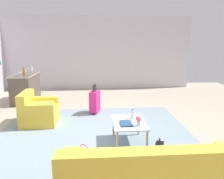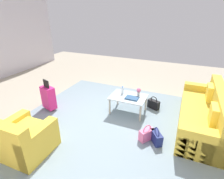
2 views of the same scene
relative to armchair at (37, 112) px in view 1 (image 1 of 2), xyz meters
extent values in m
plane|color=#A89E89|center=(-0.90, -1.66, -0.29)|extent=(12.00, 12.00, 0.00)
cube|color=silver|center=(4.16, -1.66, 1.26)|extent=(0.12, 8.00, 3.10)
cube|color=gray|center=(-1.50, -1.46, -0.29)|extent=(5.20, 4.40, 0.01)
cube|color=yellow|center=(-3.15, -1.72, 0.34)|extent=(0.13, 0.40, 0.40)
cube|color=yellow|center=(-3.15, -2.81, 0.34)|extent=(0.14, 0.40, 0.40)
cube|color=gold|center=(0.00, -0.06, -0.07)|extent=(0.91, 0.86, 0.44)
cube|color=gold|center=(-0.01, 0.26, 0.12)|extent=(0.90, 0.22, 0.82)
cube|color=gold|center=(0.35, -0.06, 0.01)|extent=(0.22, 0.85, 0.60)
cube|color=gold|center=(-0.35, -0.07, 0.01)|extent=(0.22, 0.85, 0.60)
cube|color=yellow|center=(0.00, -0.11, 0.19)|extent=(0.67, 0.60, 0.08)
cube|color=silver|center=(-1.30, -2.16, 0.16)|extent=(0.91, 0.66, 0.02)
cylinder|color=#ADA899|center=(-1.70, -1.88, -0.07)|extent=(0.05, 0.05, 0.44)
cylinder|color=#ADA899|center=(-0.89, -1.88, -0.07)|extent=(0.05, 0.05, 0.44)
cylinder|color=#ADA899|center=(-1.70, -2.45, -0.07)|extent=(0.05, 0.05, 0.44)
cylinder|color=#ADA899|center=(-0.89, -2.45, -0.07)|extent=(0.05, 0.05, 0.44)
cylinder|color=silver|center=(-1.10, -2.26, 0.26)|extent=(0.06, 0.06, 0.18)
cylinder|color=#2D6BBC|center=(-1.10, -2.26, 0.36)|extent=(0.04, 0.04, 0.02)
cube|color=navy|center=(-1.42, -2.08, 0.19)|extent=(0.32, 0.22, 0.03)
cylinder|color=#B2B7BC|center=(-1.52, -2.31, 0.22)|extent=(0.07, 0.07, 0.10)
sphere|color=#DB6693|center=(-1.52, -2.31, 0.32)|extent=(0.11, 0.11, 0.11)
cube|color=brown|center=(2.20, 0.94, 0.18)|extent=(1.42, 0.64, 0.95)
cube|color=#ADA899|center=(2.20, 0.94, 0.64)|extent=(1.46, 0.68, 0.03)
cylinder|color=silver|center=(1.70, 0.90, 0.66)|extent=(0.07, 0.07, 0.01)
cylinder|color=silver|center=(1.70, 0.90, 0.70)|extent=(0.01, 0.01, 0.08)
sphere|color=silver|center=(1.70, 0.90, 0.77)|extent=(0.08, 0.08, 0.08)
cylinder|color=silver|center=(2.20, 0.91, 0.66)|extent=(0.07, 0.07, 0.01)
cylinder|color=silver|center=(2.20, 0.91, 0.70)|extent=(0.01, 0.01, 0.08)
sphere|color=silver|center=(2.20, 0.91, 0.77)|extent=(0.08, 0.08, 0.08)
cylinder|color=silver|center=(2.70, 0.98, 0.66)|extent=(0.07, 0.07, 0.01)
cylinder|color=silver|center=(2.70, 0.98, 0.70)|extent=(0.01, 0.01, 0.08)
sphere|color=silver|center=(2.70, 0.98, 0.77)|extent=(0.08, 0.08, 0.08)
cylinder|color=brown|center=(1.76, 0.81, 0.77)|extent=(0.07, 0.07, 0.22)
cylinder|color=brown|center=(1.76, 0.81, 0.92)|extent=(0.03, 0.03, 0.08)
cylinder|color=silver|center=(2.62, 0.81, 0.77)|extent=(0.07, 0.07, 0.22)
cylinder|color=silver|center=(2.62, 0.81, 0.92)|extent=(0.03, 0.03, 0.08)
cube|color=#D12375|center=(0.70, -1.46, 0.06)|extent=(0.45, 0.33, 0.60)
cube|color=black|center=(0.70, -1.46, 0.46)|extent=(0.24, 0.10, 0.20)
cylinder|color=black|center=(0.57, -1.42, -0.27)|extent=(0.03, 0.05, 0.05)
cylinder|color=black|center=(0.83, -1.51, -0.27)|extent=(0.03, 0.05, 0.05)
cube|color=pink|center=(-2.00, -1.29, -0.17)|extent=(0.30, 0.34, 0.24)
torus|color=pink|center=(-2.00, -1.29, -0.03)|extent=(0.13, 0.17, 0.20)
cube|color=black|center=(-1.88, -2.63, -0.17)|extent=(0.35, 0.26, 0.24)
torus|color=black|center=(-1.88, -2.63, -0.03)|extent=(0.19, 0.10, 0.20)
cube|color=navy|center=(-2.20, -1.27, -0.17)|extent=(0.30, 0.34, 0.24)
torus|color=navy|center=(-2.20, -1.27, -0.03)|extent=(0.13, 0.17, 0.20)
camera|label=1|loc=(-5.44, -1.50, 1.77)|focal=35.00mm
camera|label=2|loc=(-2.51, 1.66, 2.16)|focal=28.00mm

